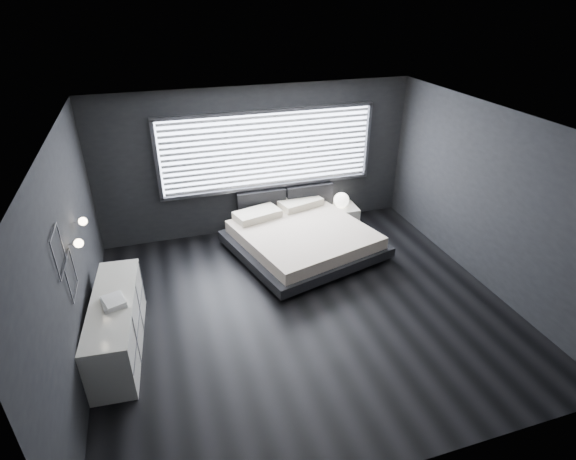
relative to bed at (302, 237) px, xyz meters
name	(u,v)px	position (x,y,z in m)	size (l,w,h in m)	color
room	(306,226)	(-0.50, -1.59, 1.11)	(6.04, 6.00, 2.80)	black
window	(269,150)	(-0.30, 1.10, 1.32)	(4.14, 0.09, 1.52)	white
headboard	(286,200)	(0.01, 1.05, 0.28)	(1.96, 0.16, 0.52)	black
sconce_near	(78,243)	(-3.39, -1.54, 1.31)	(0.18, 0.11, 0.11)	silver
sconce_far	(83,221)	(-3.39, -0.94, 1.31)	(0.18, 0.11, 0.11)	silver
wall_art_upper	(58,251)	(-3.48, -2.14, 1.56)	(0.01, 0.48, 0.48)	#47474C
wall_art_lower	(71,276)	(-3.48, -1.89, 1.09)	(0.01, 0.48, 0.48)	#47474C
bed	(302,237)	(0.00, 0.00, 0.00)	(2.88, 2.81, 0.61)	black
nightstand	(340,215)	(1.10, 0.79, -0.10)	(0.65, 0.54, 0.38)	silver
orb_lamp	(341,200)	(1.10, 0.79, 0.25)	(0.31, 0.31, 0.31)	white
dresser	(117,324)	(-3.15, -1.66, 0.10)	(0.70, 1.99, 0.78)	silver
book_stack	(113,301)	(-3.12, -1.73, 0.53)	(0.35, 0.41, 0.07)	white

